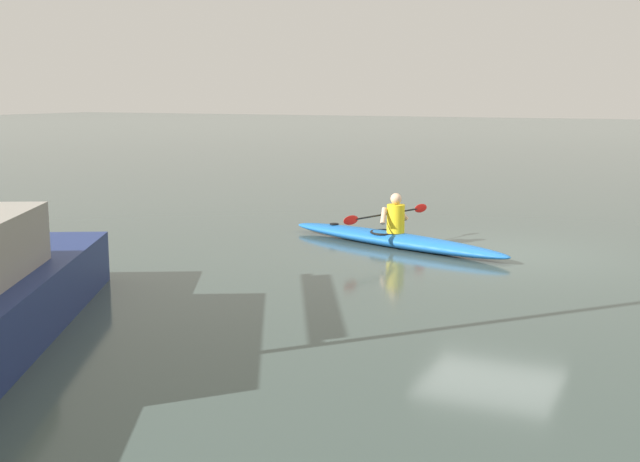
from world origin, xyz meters
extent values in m
plane|color=#384742|center=(0.00, 0.00, 0.00)|extent=(160.00, 160.00, 0.00)
ellipsoid|color=#1959A5|center=(1.91, 0.20, 0.13)|extent=(5.01, 2.19, 0.27)
torus|color=black|center=(2.09, 0.14, 0.25)|extent=(0.73, 0.73, 0.04)
cylinder|color=black|center=(3.35, -0.28, 0.26)|extent=(0.18, 0.18, 0.02)
cylinder|color=yellow|center=(1.85, 0.22, 0.54)|extent=(0.34, 0.34, 0.54)
sphere|color=tan|center=(1.85, 0.22, 0.92)|extent=(0.21, 0.21, 0.21)
cylinder|color=black|center=(2.04, 0.15, 0.61)|extent=(0.69, 2.00, 0.03)
ellipsoid|color=red|center=(2.37, 1.15, 0.61)|extent=(0.16, 0.39, 0.17)
ellipsoid|color=red|center=(1.71, -0.84, 0.61)|extent=(0.16, 0.39, 0.17)
cylinder|color=tan|center=(2.01, 0.45, 0.61)|extent=(0.17, 0.31, 0.34)
cylinder|color=tan|center=(1.84, -0.06, 0.61)|extent=(0.25, 0.25, 0.34)
camera|label=1|loc=(-3.30, 14.38, 2.88)|focal=45.28mm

